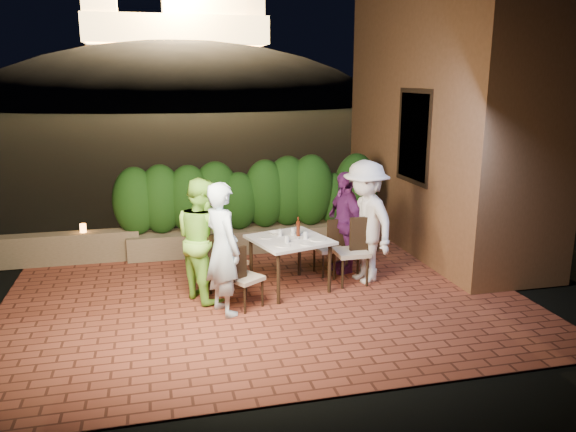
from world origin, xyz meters
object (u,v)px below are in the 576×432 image
object	(u,v)px
chair_left_back	(228,262)
bowl	(274,233)
beer_bottle	(298,227)
diner_white	(365,222)
chair_right_front	(351,251)
diner_purple	(344,222)
dining_table	(290,264)
diner_green	(202,239)
diner_blue	(223,249)
parapet_lamp	(83,228)
chair_right_back	(328,247)
chair_left_front	(245,277)

from	to	relation	value
chair_left_back	bowl	bearing A→B (deg)	-21.77
beer_bottle	diner_white	size ratio (longest dim) A/B	0.16
chair_right_front	diner_purple	world-z (taller)	diner_purple
dining_table	bowl	xyz separation A→B (m)	(-0.17, 0.27, 0.39)
beer_bottle	diner_green	xyz separation A→B (m)	(-1.36, -0.13, -0.05)
beer_bottle	chair_left_back	xyz separation A→B (m)	(-1.02, -0.05, -0.43)
diner_blue	diner_green	xyz separation A→B (m)	(-0.20, 0.57, -0.02)
parapet_lamp	diner_blue	bearing A→B (deg)	-52.80
chair_left_back	beer_bottle	bearing A→B (deg)	-37.49
diner_purple	dining_table	bearing A→B (deg)	-70.38
diner_green	diner_purple	xyz separation A→B (m)	(2.22, 0.60, -0.05)
chair_right_front	chair_right_back	world-z (taller)	chair_right_front
beer_bottle	chair_left_back	bearing A→B (deg)	-176.98
chair_left_front	chair_left_back	size ratio (longest dim) A/B	0.91
bowl	parapet_lamp	world-z (taller)	bowl
chair_right_front	diner_purple	distance (m)	0.62
dining_table	chair_left_back	distance (m)	0.88
diner_purple	diner_blue	bearing A→B (deg)	-69.34
chair_left_back	chair_right_front	bearing A→B (deg)	-41.11
bowl	diner_purple	world-z (taller)	diner_purple
chair_left_front	parapet_lamp	size ratio (longest dim) A/B	6.02
dining_table	bowl	world-z (taller)	bowl
chair_right_back	chair_left_front	bearing A→B (deg)	26.09
beer_bottle	diner_white	distance (m)	1.01
beer_bottle	diner_purple	bearing A→B (deg)	28.81
dining_table	parapet_lamp	bearing A→B (deg)	146.54
chair_left_front	diner_white	size ratio (longest dim) A/B	0.47
chair_left_front	diner_green	world-z (taller)	diner_green
diner_white	bowl	bearing A→B (deg)	-112.89
chair_left_front	diner_purple	distance (m)	2.06
diner_green	parapet_lamp	distance (m)	2.68
beer_bottle	chair_left_front	xyz separation A→B (m)	(-0.87, -0.59, -0.47)
chair_left_back	diner_white	distance (m)	2.08
chair_right_front	parapet_lamp	distance (m)	4.36
bowl	chair_right_back	bearing A→B (deg)	13.37
bowl	chair_right_front	xyz separation A→B (m)	(1.09, -0.26, -0.27)
beer_bottle	chair_left_back	world-z (taller)	beer_bottle
diner_white	diner_purple	size ratio (longest dim) A/B	1.15
diner_green	diner_white	xyz separation A→B (m)	(2.37, 0.12, 0.06)
chair_right_front	diner_green	world-z (taller)	diner_green
beer_bottle	chair_right_front	xyz separation A→B (m)	(0.78, -0.07, -0.39)
dining_table	chair_left_front	distance (m)	0.88
chair_left_back	parapet_lamp	size ratio (longest dim) A/B	6.59
dining_table	chair_right_front	bearing A→B (deg)	0.64
diner_white	diner_purple	bearing A→B (deg)	-177.44
diner_blue	diner_green	world-z (taller)	diner_blue
chair_right_front	diner_white	xyz separation A→B (m)	(0.23, 0.06, 0.41)
chair_left_back	diner_blue	size ratio (longest dim) A/B	0.54
chair_left_front	parapet_lamp	xyz separation A→B (m)	(-2.25, 2.47, 0.15)
beer_bottle	chair_right_front	size ratio (longest dim) A/B	0.28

